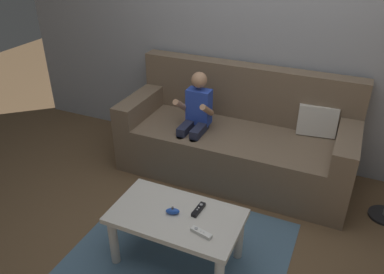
{
  "coord_description": "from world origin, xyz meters",
  "views": [
    {
      "loc": [
        0.77,
        -1.82,
        2.03
      ],
      "look_at": [
        -0.25,
        0.47,
        0.62
      ],
      "focal_mm": 35.82,
      "sensor_mm": 36.0,
      "label": 1
    }
  ],
  "objects": [
    {
      "name": "ground_plane",
      "position": [
        0.0,
        0.0,
        0.0
      ],
      "size": [
        10.21,
        10.21,
        0.0
      ],
      "primitive_type": "plane",
      "color": "brown"
    },
    {
      "name": "nunchuk_blue",
      "position": [
        -0.12,
        -0.14,
        0.42
      ],
      "size": [
        0.1,
        0.07,
        0.05
      ],
      "color": "blue",
      "rests_on": "coffee_table"
    },
    {
      "name": "wall_back",
      "position": [
        0.0,
        1.46,
        1.25
      ],
      "size": [
        5.1,
        0.05,
        2.5
      ],
      "primitive_type": "cube",
      "color": "#999EA8",
      "rests_on": "ground"
    },
    {
      "name": "couch",
      "position": [
        -0.08,
        1.07,
        0.32
      ],
      "size": [
        2.02,
        0.8,
        0.94
      ],
      "color": "#75604C",
      "rests_on": "ground"
    },
    {
      "name": "coffee_table",
      "position": [
        -0.09,
        -0.13,
        0.33
      ],
      "size": [
        0.85,
        0.48,
        0.4
      ],
      "color": "beige",
      "rests_on": "ground"
    },
    {
      "name": "game_remote_white_far_corner",
      "position": [
        0.12,
        -0.24,
        0.41
      ],
      "size": [
        0.14,
        0.07,
        0.03
      ],
      "color": "white",
      "rests_on": "coffee_table"
    },
    {
      "name": "area_rug",
      "position": [
        -0.09,
        -0.13,
        0.0
      ],
      "size": [
        1.44,
        1.37,
        0.01
      ],
      "primitive_type": "cube",
      "color": "slate",
      "rests_on": "ground"
    },
    {
      "name": "person_seated_on_couch",
      "position": [
        -0.41,
        0.89,
        0.55
      ],
      "size": [
        0.29,
        0.36,
        0.94
      ],
      "color": "#282D47",
      "rests_on": "ground"
    },
    {
      "name": "game_remote_black_near_edge",
      "position": [
        0.02,
        -0.05,
        0.41
      ],
      "size": [
        0.05,
        0.14,
        0.03
      ],
      "color": "black",
      "rests_on": "coffee_table"
    }
  ]
}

